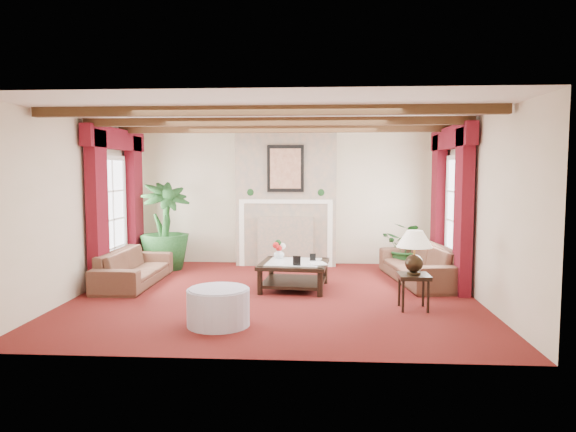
# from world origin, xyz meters

# --- Properties ---
(floor) EXTENTS (6.00, 6.00, 0.00)m
(floor) POSITION_xyz_m (0.00, 0.00, 0.00)
(floor) COLOR #400F0B
(floor) RESTS_ON ground
(ceiling) EXTENTS (6.00, 6.00, 0.00)m
(ceiling) POSITION_xyz_m (0.00, 0.00, 2.70)
(ceiling) COLOR white
(ceiling) RESTS_ON floor
(back_wall) EXTENTS (6.00, 0.02, 2.70)m
(back_wall) POSITION_xyz_m (0.00, 2.75, 1.35)
(back_wall) COLOR beige
(back_wall) RESTS_ON ground
(left_wall) EXTENTS (0.02, 5.50, 2.70)m
(left_wall) POSITION_xyz_m (-3.00, 0.00, 1.35)
(left_wall) COLOR beige
(left_wall) RESTS_ON ground
(right_wall) EXTENTS (0.02, 5.50, 2.70)m
(right_wall) POSITION_xyz_m (3.00, 0.00, 1.35)
(right_wall) COLOR beige
(right_wall) RESTS_ON ground
(ceiling_beams) EXTENTS (6.00, 3.00, 0.12)m
(ceiling_beams) POSITION_xyz_m (0.00, 0.00, 2.64)
(ceiling_beams) COLOR #351E10
(ceiling_beams) RESTS_ON ceiling
(fireplace) EXTENTS (2.00, 0.52, 2.70)m
(fireplace) POSITION_xyz_m (0.00, 2.55, 2.70)
(fireplace) COLOR tan
(fireplace) RESTS_ON ground
(french_door_left) EXTENTS (0.10, 1.10, 2.16)m
(french_door_left) POSITION_xyz_m (-2.97, 1.00, 2.13)
(french_door_left) COLOR white
(french_door_left) RESTS_ON ground
(french_door_right) EXTENTS (0.10, 1.10, 2.16)m
(french_door_right) POSITION_xyz_m (2.97, 1.00, 2.13)
(french_door_right) COLOR white
(french_door_right) RESTS_ON ground
(curtains_left) EXTENTS (0.20, 2.40, 2.55)m
(curtains_left) POSITION_xyz_m (-2.86, 1.00, 2.55)
(curtains_left) COLOR #4E0A16
(curtains_left) RESTS_ON ground
(curtains_right) EXTENTS (0.20, 2.40, 2.55)m
(curtains_right) POSITION_xyz_m (2.86, 1.00, 2.55)
(curtains_right) COLOR #4E0A16
(curtains_right) RESTS_ON ground
(sofa_left) EXTENTS (1.98, 0.60, 0.77)m
(sofa_left) POSITION_xyz_m (-2.45, 0.60, 0.39)
(sofa_left) COLOR #330E16
(sofa_left) RESTS_ON ground
(sofa_right) EXTENTS (2.35, 1.26, 0.85)m
(sofa_right) POSITION_xyz_m (2.40, 1.08, 0.42)
(sofa_right) COLOR #330E16
(sofa_right) RESTS_ON ground
(potted_palm) EXTENTS (2.55, 2.58, 0.94)m
(potted_palm) POSITION_xyz_m (-2.31, 1.92, 0.47)
(potted_palm) COLOR black
(potted_palm) RESTS_ON ground
(small_plant) EXTENTS (1.73, 1.74, 0.73)m
(small_plant) POSITION_xyz_m (2.32, 1.95, 0.37)
(small_plant) COLOR black
(small_plant) RESTS_ON ground
(coffee_table) EXTENTS (1.16, 1.16, 0.44)m
(coffee_table) POSITION_xyz_m (0.26, 0.40, 0.22)
(coffee_table) COLOR black
(coffee_table) RESTS_ON ground
(side_table) EXTENTS (0.42, 0.42, 0.49)m
(side_table) POSITION_xyz_m (1.97, -0.73, 0.25)
(side_table) COLOR black
(side_table) RESTS_ON ground
(ottoman) EXTENTS (0.77, 0.77, 0.45)m
(ottoman) POSITION_xyz_m (-0.57, -1.62, 0.23)
(ottoman) COLOR #AEA8BF
(ottoman) RESTS_ON ground
(table_lamp) EXTENTS (0.49, 0.49, 0.62)m
(table_lamp) POSITION_xyz_m (1.97, -0.73, 0.80)
(table_lamp) COLOR black
(table_lamp) RESTS_ON side_table
(flower_vase) EXTENTS (0.30, 0.30, 0.18)m
(flower_vase) POSITION_xyz_m (-0.01, 0.73, 0.52)
(flower_vase) COLOR silver
(flower_vase) RESTS_ON coffee_table
(book) EXTENTS (0.24, 0.15, 0.32)m
(book) POSITION_xyz_m (0.55, 0.17, 0.59)
(book) COLOR black
(book) RESTS_ON coffee_table
(photo_frame_a) EXTENTS (0.12, 0.04, 0.16)m
(photo_frame_a) POSITION_xyz_m (0.32, 0.06, 0.52)
(photo_frame_a) COLOR black
(photo_frame_a) RESTS_ON coffee_table
(photo_frame_b) EXTENTS (0.10, 0.03, 0.13)m
(photo_frame_b) POSITION_xyz_m (0.57, 0.51, 0.50)
(photo_frame_b) COLOR black
(photo_frame_b) RESTS_ON coffee_table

